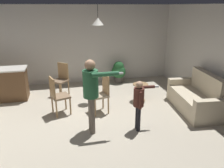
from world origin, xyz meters
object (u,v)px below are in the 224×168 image
Objects in this scene: dining_chair_near_wall at (57,94)px; couch_floral at (197,98)px; person_child at (139,100)px; dining_chair_by_counter at (102,92)px; person_adult at (91,88)px; dining_chair_centre_back at (61,78)px; spare_remote_on_table at (140,83)px; side_table_by_couch at (140,90)px; kitchen_counter at (5,84)px; potted_plant_corner at (119,71)px.

couch_floral is at bearing 63.83° from dining_chair_near_wall.
dining_chair_by_counter is (-0.63, 1.07, -0.17)m from person_child.
dining_chair_centre_back is at bearing -165.61° from person_adult.
dining_chair_centre_back is 7.69× the size of spare_remote_on_table.
side_table_by_couch is at bearing 130.55° from person_adult.
dining_chair_near_wall is at bearing 125.06° from dining_chair_centre_back.
couch_floral and dining_chair_near_wall have the same top height.
kitchen_counter is at bearing 49.37° from dining_chair_by_counter.
kitchen_counter reaches higher than side_table_by_couch.
side_table_by_couch is 2.23m from person_adult.
dining_chair_by_counter is at bearing 85.76° from couch_floral.
person_child is at bearing -96.71° from potted_plant_corner.
dining_chair_near_wall is at bearing -171.01° from side_table_by_couch.
person_adult is at bearing -139.03° from side_table_by_couch.
side_table_by_couch is at bearing 59.69° from couch_floral.
potted_plant_corner is 5.99× the size of spare_remote_on_table.
couch_floral is at bearing -61.44° from potted_plant_corner.
side_table_by_couch is 0.52× the size of dining_chair_centre_back.
dining_chair_by_counter is 1.28× the size of potted_plant_corner.
couch_floral is 5.42m from kitchen_counter.
side_table_by_couch is at bearing -104.18° from spare_remote_on_table.
kitchen_counter is 3.72m from potted_plant_corner.
side_table_by_couch is at bearing -83.51° from potted_plant_corner.
dining_chair_by_counter reaches higher than side_table_by_couch.
potted_plant_corner is at bearing -119.36° from dining_chair_centre_back.
couch_floral is at bearing -35.87° from side_table_by_couch.
kitchen_counter is at bearing 166.61° from spare_remote_on_table.
spare_remote_on_table is at bearing -79.05° from dining_chair_by_counter.
dining_chair_by_counter is at bearing -114.46° from potted_plant_corner.
couch_floral is 3.60× the size of side_table_by_couch.
person_child is 1.26m from dining_chair_by_counter.
person_child is at bearing -161.28° from dining_chair_by_counter.
kitchen_counter is 2.98m from dining_chair_by_counter.
couch_floral is 1.87× the size of dining_chair_by_counter.
potted_plant_corner is (-1.46, 2.68, 0.10)m from couch_floral.
person_child is at bearing -110.73° from spare_remote_on_table.
dining_chair_centre_back reaches higher than side_table_by_couch.
dining_chair_centre_back is (-1.64, 2.54, -0.17)m from person_child.
dining_chair_near_wall is 1.36m from dining_chair_centre_back.
person_adult is 2.50m from dining_chair_centre_back.
person_adult is 1.09m from dining_chair_by_counter.
side_table_by_couch is 0.52× the size of dining_chair_by_counter.
dining_chair_by_counter is 1.12m from dining_chair_near_wall.
dining_chair_centre_back reaches higher than potted_plant_corner.
side_table_by_couch is at bearing -13.97° from kitchen_counter.
person_adult is at bearing 105.13° from couch_floral.
side_table_by_couch is 0.67× the size of potted_plant_corner.
dining_chair_by_counter is 1.00× the size of dining_chair_near_wall.
kitchen_counter is 1.09× the size of person_child.
spare_remote_on_table is at bearing 75.82° from side_table_by_couch.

